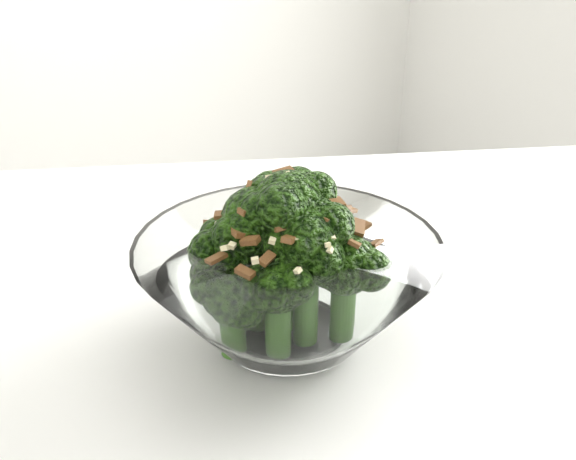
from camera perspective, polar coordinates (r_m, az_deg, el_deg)
table at (r=0.59m, az=-9.21°, el=-14.29°), size 1.42×1.20×0.75m
broccoli_dish at (r=0.50m, az=-0.19°, el=-4.39°), size 0.24×0.24×0.15m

